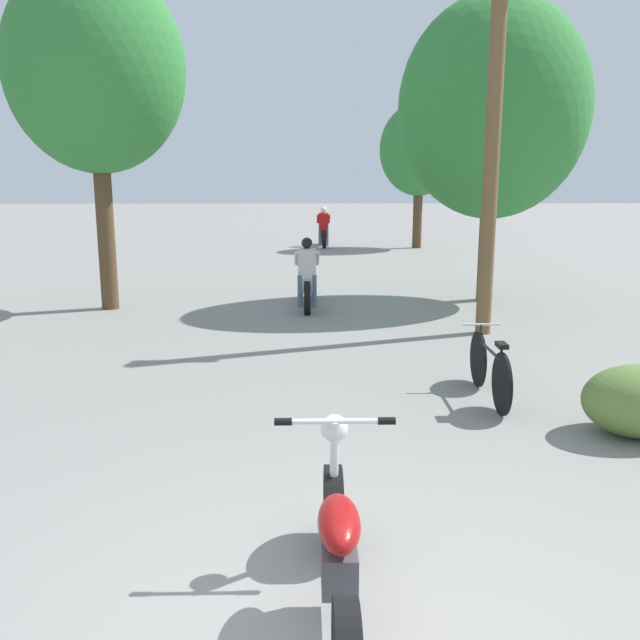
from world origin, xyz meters
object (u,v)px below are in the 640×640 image
(utility_pole, at_px, (493,138))
(motorcycle_foreground, at_px, (338,551))
(roadside_tree_right_far, at_px, (419,150))
(motorcycle_rider_lead, at_px, (307,281))
(roadside_tree_left, at_px, (95,70))
(motorcycle_rider_far, at_px, (324,231))
(bicycle_parked, at_px, (490,369))
(roadside_tree_right_near, at_px, (494,109))

(utility_pole, bearing_deg, motorcycle_foreground, -110.67)
(roadside_tree_right_far, height_order, motorcycle_rider_lead, roadside_tree_right_far)
(roadside_tree_left, xyz_separation_m, motorcycle_rider_far, (4.40, 11.67, -3.81))
(utility_pole, distance_m, roadside_tree_right_far, 13.29)
(motorcycle_rider_lead, xyz_separation_m, bicycle_parked, (2.04, -5.64, -0.14))
(roadside_tree_right_near, bearing_deg, bicycle_parked, -104.22)
(motorcycle_rider_lead, relative_size, motorcycle_rider_far, 1.01)
(roadside_tree_right_near, xyz_separation_m, motorcycle_rider_lead, (-3.62, -0.63, -3.25))
(roadside_tree_right_near, height_order, motorcycle_foreground, roadside_tree_right_near)
(roadside_tree_right_far, xyz_separation_m, motorcycle_rider_far, (-3.28, 0.65, -2.82))
(utility_pole, relative_size, bicycle_parked, 3.56)
(roadside_tree_left, distance_m, motorcycle_foreground, 10.86)
(roadside_tree_right_far, relative_size, roadside_tree_left, 0.80)
(roadside_tree_right_near, distance_m, motorcycle_rider_lead, 4.91)
(bicycle_parked, bearing_deg, roadside_tree_right_near, 75.78)
(roadside_tree_left, height_order, bicycle_parked, roadside_tree_left)
(motorcycle_foreground, height_order, bicycle_parked, motorcycle_foreground)
(roadside_tree_right_near, relative_size, motorcycle_foreground, 2.85)
(roadside_tree_right_near, distance_m, roadside_tree_left, 7.45)
(utility_pole, distance_m, roadside_tree_left, 7.08)
(roadside_tree_right_near, height_order, motorcycle_rider_far, roadside_tree_right_near)
(roadside_tree_right_far, distance_m, motorcycle_foreground, 20.92)
(motorcycle_rider_lead, bearing_deg, roadside_tree_right_far, 70.28)
(utility_pole, relative_size, motorcycle_foreground, 2.88)
(roadside_tree_left, bearing_deg, motorcycle_foreground, -67.27)
(utility_pole, height_order, roadside_tree_right_far, utility_pole)
(motorcycle_foreground, height_order, motorcycle_rider_far, motorcycle_rider_far)
(utility_pole, bearing_deg, roadside_tree_right_far, 85.34)
(utility_pole, xyz_separation_m, motorcycle_foreground, (-2.69, -7.12, -2.65))
(roadside_tree_right_near, distance_m, bicycle_parked, 7.31)
(utility_pole, distance_m, motorcycle_rider_far, 14.29)
(roadside_tree_right_far, bearing_deg, motorcycle_rider_far, 168.85)
(motorcycle_rider_far, bearing_deg, utility_pole, -81.02)
(utility_pole, xyz_separation_m, roadside_tree_left, (-6.60, 2.22, 1.28))
(motorcycle_rider_far, bearing_deg, motorcycle_foreground, -91.34)
(utility_pole, height_order, motorcycle_rider_lead, utility_pole)
(motorcycle_rider_far, height_order, bicycle_parked, motorcycle_rider_far)
(roadside_tree_right_near, relative_size, roadside_tree_left, 0.95)
(bicycle_parked, bearing_deg, motorcycle_rider_far, 94.65)
(utility_pole, relative_size, roadside_tree_left, 0.96)
(utility_pole, xyz_separation_m, motorcycle_rider_far, (-2.20, 13.89, -2.52))
(roadside_tree_right_near, distance_m, motorcycle_foreground, 11.18)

